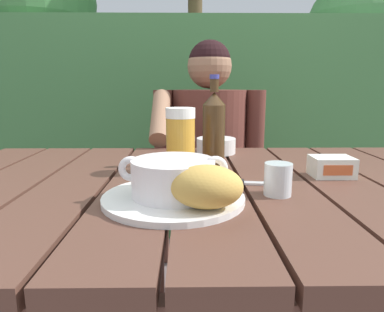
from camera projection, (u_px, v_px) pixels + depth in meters
dining_table at (207, 217)px, 0.84m from camera, size 1.42×0.88×0.77m
hedge_backdrop at (188, 88)px, 2.41m from camera, size 3.50×0.86×2.33m
chair_near_diner at (206, 190)px, 1.74m from camera, size 0.48×0.43×0.94m
person_eating at (209, 154)px, 1.50m from camera, size 0.48×0.47×1.18m
serving_plate at (174, 198)px, 0.68m from camera, size 0.28×0.28×0.01m
soup_bowl at (173, 177)px, 0.67m from camera, size 0.21×0.16×0.08m
bread_roll at (207, 187)px, 0.60m from camera, size 0.14×0.11×0.08m
beer_glass at (181, 140)px, 0.89m from camera, size 0.08×0.08×0.17m
beer_bottle at (214, 128)px, 0.97m from camera, size 0.06×0.06×0.25m
water_glass_small at (278, 179)px, 0.71m from camera, size 0.06×0.06×0.07m
butter_tub at (332, 167)px, 0.86m from camera, size 0.10×0.08×0.05m
table_knife at (243, 182)px, 0.79m from camera, size 0.15×0.04×0.01m
diner_bowl at (216, 146)px, 1.16m from camera, size 0.13×0.13×0.05m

